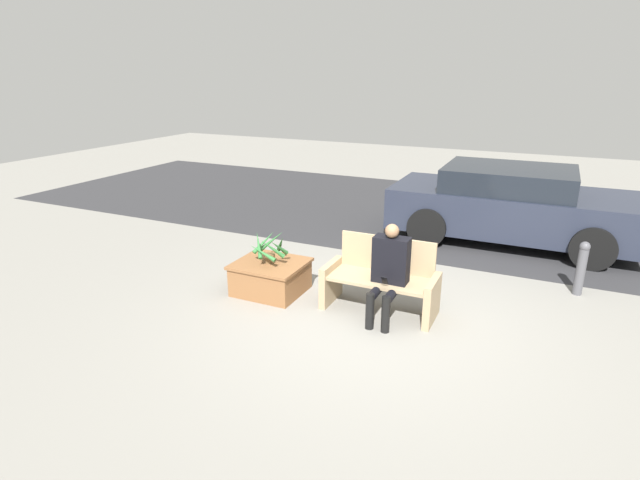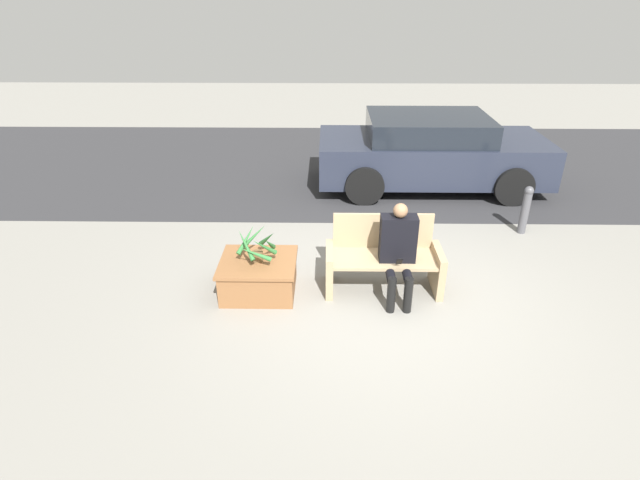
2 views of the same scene
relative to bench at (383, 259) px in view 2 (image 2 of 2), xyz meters
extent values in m
plane|color=gray|center=(-0.02, -0.32, -0.40)|extent=(30.00, 30.00, 0.00)
cube|color=#2D2D30|center=(-0.02, 4.89, -0.40)|extent=(20.00, 6.00, 0.01)
cube|color=tan|center=(-0.68, -0.06, -0.13)|extent=(0.09, 0.60, 0.56)
cube|color=tan|center=(0.68, -0.06, -0.13)|extent=(0.09, 0.60, 0.56)
cube|color=tan|center=(0.00, -0.06, 0.03)|extent=(1.26, 0.55, 0.04)
cube|color=tan|center=(0.00, 0.22, 0.28)|extent=(1.26, 0.04, 0.47)
cube|color=black|center=(0.15, -0.10, 0.34)|extent=(0.44, 0.22, 0.58)
sphere|color=#8C6647|center=(0.15, -0.12, 0.72)|extent=(0.17, 0.17, 0.17)
cylinder|color=black|center=(0.05, -0.33, 0.00)|extent=(0.11, 0.45, 0.11)
cylinder|color=black|center=(0.25, -0.33, 0.00)|extent=(0.11, 0.45, 0.11)
cylinder|color=black|center=(0.05, -0.56, -0.18)|extent=(0.10, 0.10, 0.45)
cylinder|color=black|center=(0.25, -0.56, -0.18)|extent=(0.10, 0.10, 0.45)
cube|color=black|center=(0.15, -0.33, 0.15)|extent=(0.07, 0.09, 0.12)
cube|color=brown|center=(-1.56, -0.14, -0.18)|extent=(0.89, 0.80, 0.44)
cube|color=brown|center=(-1.56, -0.14, 0.02)|extent=(0.94, 0.85, 0.04)
cylinder|color=brown|center=(-1.56, -0.14, 0.10)|extent=(0.14, 0.14, 0.12)
cone|color=#2D6B33|center=(-1.40, -0.16, 0.29)|extent=(0.12, 0.37, 0.30)
cone|color=#2D6B33|center=(-1.44, -0.04, 0.30)|extent=(0.27, 0.31, 0.32)
cone|color=#2D6B33|center=(-1.62, 0.01, 0.29)|extent=(0.35, 0.18, 0.31)
cone|color=#2D6B33|center=(-1.70, -0.06, 0.28)|extent=(0.24, 0.35, 0.30)
cone|color=#2D6B33|center=(-1.68, -0.23, 0.30)|extent=(0.26, 0.30, 0.33)
cone|color=#2D6B33|center=(-1.56, -0.33, 0.24)|extent=(0.40, 0.06, 0.21)
cone|color=#2D6B33|center=(-1.46, -0.25, 0.29)|extent=(0.30, 0.28, 0.31)
cube|color=#232838|center=(1.24, 3.60, 0.18)|extent=(4.18, 1.80, 0.73)
cube|color=black|center=(1.13, 3.60, 0.75)|extent=(2.17, 1.66, 0.40)
cylinder|color=black|center=(2.53, 2.70, -0.06)|extent=(0.69, 0.18, 0.69)
cylinder|color=black|center=(2.53, 4.50, -0.06)|extent=(0.69, 0.18, 0.69)
cylinder|color=black|center=(-0.06, 2.70, -0.06)|extent=(0.69, 0.18, 0.69)
cylinder|color=black|center=(-0.06, 4.50, -0.06)|extent=(0.69, 0.18, 0.69)
cylinder|color=#4C4C51|center=(2.34, 1.59, -0.07)|extent=(0.12, 0.12, 0.66)
sphere|color=#4C4C51|center=(2.34, 1.59, 0.30)|extent=(0.14, 0.14, 0.14)
camera|label=1|loc=(1.78, -5.66, 2.54)|focal=28.00mm
camera|label=2|loc=(-0.71, -5.47, 3.08)|focal=28.00mm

